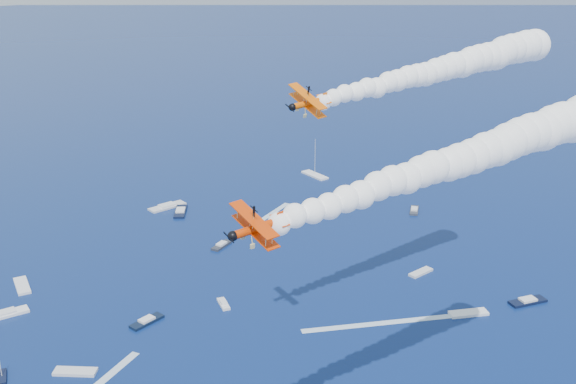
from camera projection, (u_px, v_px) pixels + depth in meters
biplane_lead at (309, 103)px, 120.46m from camera, size 8.82×10.87×8.81m
biplane_trail at (257, 228)px, 82.28m from camera, size 8.71×10.15×7.42m
smoke_trail_lead at (440, 69)px, 137.58m from camera, size 67.24×13.27×12.17m
smoke_trail_trail at (454, 162)px, 98.58m from camera, size 67.46×17.31×12.17m
spectator_boats at (100, 271)px, 194.94m from camera, size 209.77×164.21×0.70m
boat_wakes at (250, 300)px, 180.15m from camera, size 120.66×88.79×0.04m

